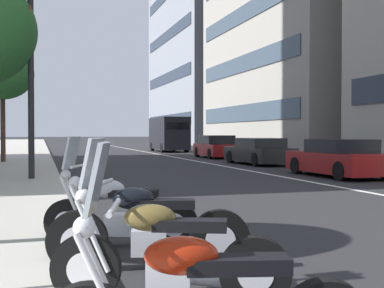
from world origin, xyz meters
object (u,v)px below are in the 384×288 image
at_px(car_approaching_light, 216,147).
at_px(street_tree_far_plaza, 3,74).
at_px(motorcycle_mid_row, 117,214).
at_px(car_far_down_avenue, 259,152).
at_px(motorcycle_nearest_camera, 147,232).
at_px(delivery_van_ahead, 169,134).
at_px(car_following_behind, 339,159).
at_px(motorcycle_second_in_row, 165,256).

xyz_separation_m(car_approaching_light, street_tree_far_plaza, (-3.73, 11.96, 3.65)).
bearing_deg(street_tree_far_plaza, motorcycle_mid_row, -171.92).
bearing_deg(car_approaching_light, car_far_down_avenue, 179.47).
relative_size(car_approaching_light, street_tree_far_plaza, 0.80).
distance_m(motorcycle_nearest_camera, car_approaching_light, 25.62).
xyz_separation_m(motorcycle_mid_row, car_far_down_avenue, (15.81, -9.05, 0.17)).
bearing_deg(car_approaching_light, street_tree_far_plaza, 108.62).
relative_size(motorcycle_mid_row, car_far_down_avenue, 0.44).
bearing_deg(delivery_van_ahead, car_approaching_light, -177.60).
height_order(car_following_behind, car_far_down_avenue, car_following_behind).
xyz_separation_m(car_approaching_light, delivery_van_ahead, (10.71, 0.35, 0.81)).
bearing_deg(street_tree_far_plaza, car_following_behind, -131.20).
distance_m(motorcycle_nearest_camera, car_far_down_avenue, 19.30).
height_order(car_far_down_avenue, street_tree_far_plaza, street_tree_far_plaza).
bearing_deg(motorcycle_mid_row, motorcycle_nearest_camera, 117.96).
xyz_separation_m(motorcycle_nearest_camera, car_far_down_avenue, (17.12, -8.92, 0.18)).
xyz_separation_m(motorcycle_mid_row, street_tree_far_plaza, (18.90, 2.68, 3.86)).
distance_m(motorcycle_nearest_camera, motorcycle_mid_row, 1.31).
relative_size(car_following_behind, car_far_down_avenue, 0.96).
distance_m(motorcycle_second_in_row, street_tree_far_plaza, 21.88).
xyz_separation_m(car_far_down_avenue, street_tree_far_plaza, (3.09, 11.74, 3.69)).
distance_m(car_far_down_avenue, street_tree_far_plaza, 12.69).
height_order(car_following_behind, street_tree_far_plaza, street_tree_far_plaza).
xyz_separation_m(car_following_behind, street_tree_far_plaza, (10.16, 11.61, 3.69)).
relative_size(motorcycle_nearest_camera, delivery_van_ahead, 0.37).
bearing_deg(motorcycle_second_in_row, delivery_van_ahead, -82.75).
xyz_separation_m(motorcycle_nearest_camera, motorcycle_mid_row, (1.30, 0.14, 0.01)).
height_order(motorcycle_nearest_camera, car_far_down_avenue, car_far_down_avenue).
height_order(motorcycle_mid_row, car_approaching_light, motorcycle_mid_row).
bearing_deg(street_tree_far_plaza, car_far_down_avenue, -104.74).
bearing_deg(car_approaching_light, motorcycle_second_in_row, 161.14).
xyz_separation_m(car_following_behind, delivery_van_ahead, (24.60, 0.01, 0.85)).
bearing_deg(motorcycle_nearest_camera, delivery_van_ahead, -90.28).
relative_size(motorcycle_mid_row, car_approaching_light, 0.46).
height_order(motorcycle_mid_row, delivery_van_ahead, delivery_van_ahead).
distance_m(motorcycle_second_in_row, car_following_behind, 14.28).
height_order(motorcycle_second_in_row, motorcycle_nearest_camera, motorcycle_second_in_row).
bearing_deg(car_approaching_light, motorcycle_nearest_camera, 160.41).
distance_m(car_following_behind, street_tree_far_plaza, 15.87).
bearing_deg(motorcycle_mid_row, car_far_down_avenue, -97.90).
bearing_deg(car_approaching_light, delivery_van_ahead, 3.20).
distance_m(car_following_behind, car_far_down_avenue, 7.08).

